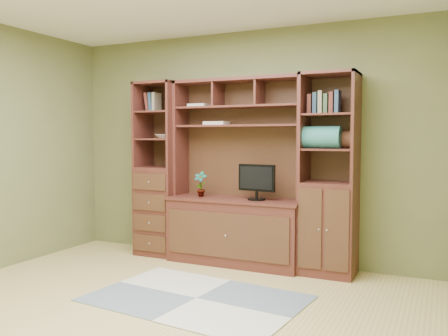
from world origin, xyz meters
The scene contains 11 objects.
room centered at (0.00, 0.00, 1.30)m, with size 4.60×4.10×2.64m.
center_hutch centered at (-0.06, 1.73, 1.02)m, with size 1.54×0.53×2.05m, color #4A201A.
left_tower centered at (-1.06, 1.77, 1.02)m, with size 0.50×0.45×2.05m, color #4A201A.
right_tower centered at (0.97, 1.77, 1.02)m, with size 0.55×0.45×2.05m, color #4A201A.
rug centered at (0.11, 0.52, 0.01)m, with size 1.78×1.19×0.01m, color #A7ACAC.
monitor centered at (0.21, 1.70, 0.99)m, with size 0.43×0.19×0.53m, color black.
orchid centered at (-0.47, 1.70, 0.87)m, with size 0.15×0.10×0.29m, color #B8683E.
magazines centered at (-0.33, 1.82, 1.56)m, with size 0.26×0.19×0.04m, color #C2B1A5.
bowl centered at (-0.99, 1.77, 1.41)m, with size 0.20×0.20×0.05m, color beige.
blanket_teal centered at (0.89, 1.73, 1.40)m, with size 0.39×0.23×0.23m, color #2C756F.
blanket_red centered at (1.07, 1.85, 1.38)m, with size 0.33×0.18×0.18m, color brown.
Camera 1 is at (2.03, -3.02, 1.40)m, focal length 38.00 mm.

